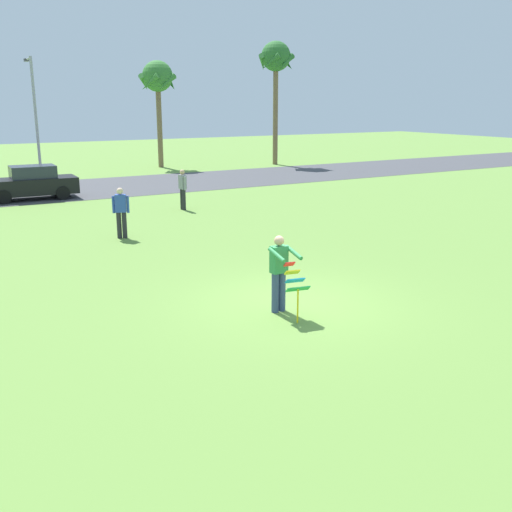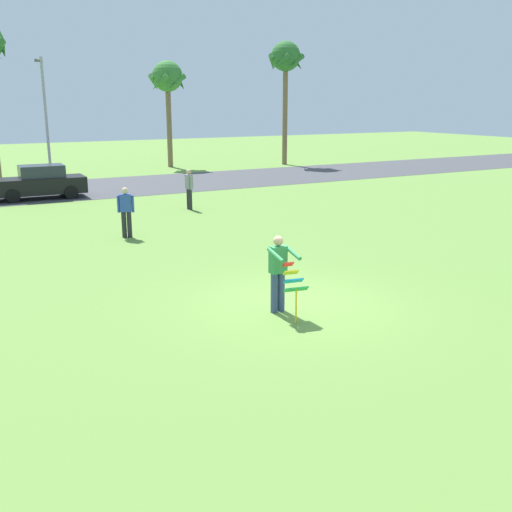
{
  "view_description": "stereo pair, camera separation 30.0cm",
  "coord_description": "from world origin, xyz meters",
  "px_view_note": "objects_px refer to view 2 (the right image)",
  "views": [
    {
      "loc": [
        -7.25,
        -10.88,
        4.54
      ],
      "look_at": [
        -0.56,
        0.7,
        1.05
      ],
      "focal_mm": 41.67,
      "sensor_mm": 36.0,
      "label": 1
    },
    {
      "loc": [
        -6.98,
        -11.03,
        4.54
      ],
      "look_at": [
        -0.56,
        0.7,
        1.05
      ],
      "focal_mm": 41.67,
      "sensor_mm": 36.0,
      "label": 2
    }
  ],
  "objects_px": {
    "parked_car_black": "(40,183)",
    "person_walker_near": "(126,211)",
    "person_walker_far": "(189,188)",
    "person_kite_flyer": "(278,271)",
    "palm_tree_centre_far": "(168,80)",
    "kite_held": "(294,283)",
    "streetlight_pole": "(45,111)",
    "palm_tree_far_left": "(286,62)"
  },
  "relations": [
    {
      "from": "parked_car_black",
      "to": "palm_tree_centre_far",
      "type": "relative_size",
      "value": 0.58
    },
    {
      "from": "streetlight_pole",
      "to": "person_walker_near",
      "type": "xyz_separation_m",
      "value": [
        -0.57,
        -17.29,
        -3.06
      ]
    },
    {
      "from": "person_kite_flyer",
      "to": "person_walker_far",
      "type": "xyz_separation_m",
      "value": [
        3.26,
        12.98,
        -0.02
      ]
    },
    {
      "from": "person_kite_flyer",
      "to": "palm_tree_centre_far",
      "type": "xyz_separation_m",
      "value": [
        8.72,
        29.66,
        4.99
      ]
    },
    {
      "from": "parked_car_black",
      "to": "streetlight_pole",
      "type": "distance_m",
      "value": 7.95
    },
    {
      "from": "person_kite_flyer",
      "to": "streetlight_pole",
      "type": "bearing_deg",
      "value": 90.35
    },
    {
      "from": "palm_tree_centre_far",
      "to": "streetlight_pole",
      "type": "height_order",
      "value": "palm_tree_centre_far"
    },
    {
      "from": "palm_tree_far_left",
      "to": "person_walker_far",
      "type": "relative_size",
      "value": 5.03
    },
    {
      "from": "parked_car_black",
      "to": "streetlight_pole",
      "type": "xyz_separation_m",
      "value": [
        1.72,
        7.07,
        3.22
      ]
    },
    {
      "from": "person_walker_near",
      "to": "person_walker_far",
      "type": "xyz_separation_m",
      "value": [
        3.99,
        4.06,
        0.0
      ]
    },
    {
      "from": "palm_tree_centre_far",
      "to": "person_walker_near",
      "type": "xyz_separation_m",
      "value": [
        -9.45,
        -20.74,
        -5.01
      ]
    },
    {
      "from": "streetlight_pole",
      "to": "parked_car_black",
      "type": "bearing_deg",
      "value": -103.65
    },
    {
      "from": "parked_car_black",
      "to": "person_kite_flyer",
      "type": "bearing_deg",
      "value": -84.4
    },
    {
      "from": "palm_tree_centre_far",
      "to": "person_walker_far",
      "type": "relative_size",
      "value": 4.2
    },
    {
      "from": "parked_car_black",
      "to": "person_walker_far",
      "type": "distance_m",
      "value": 8.02
    },
    {
      "from": "streetlight_pole",
      "to": "person_walker_near",
      "type": "distance_m",
      "value": 17.57
    },
    {
      "from": "person_walker_near",
      "to": "kite_held",
      "type": "bearing_deg",
      "value": -85.63
    },
    {
      "from": "palm_tree_centre_far",
      "to": "person_walker_far",
      "type": "distance_m",
      "value": 18.25
    },
    {
      "from": "person_kite_flyer",
      "to": "parked_car_black",
      "type": "height_order",
      "value": "person_kite_flyer"
    },
    {
      "from": "parked_car_black",
      "to": "person_walker_far",
      "type": "xyz_separation_m",
      "value": [
        5.14,
        -6.16,
        0.16
      ]
    },
    {
      "from": "person_kite_flyer",
      "to": "person_walker_near",
      "type": "height_order",
      "value": "same"
    },
    {
      "from": "palm_tree_far_left",
      "to": "person_walker_near",
      "type": "relative_size",
      "value": 5.03
    },
    {
      "from": "person_walker_far",
      "to": "palm_tree_centre_far",
      "type": "bearing_deg",
      "value": 71.9
    },
    {
      "from": "kite_held",
      "to": "person_walker_near",
      "type": "bearing_deg",
      "value": 94.37
    },
    {
      "from": "person_kite_flyer",
      "to": "palm_tree_far_left",
      "type": "bearing_deg",
      "value": 58.39
    },
    {
      "from": "palm_tree_centre_far",
      "to": "person_walker_near",
      "type": "bearing_deg",
      "value": -114.49
    },
    {
      "from": "kite_held",
      "to": "palm_tree_far_left",
      "type": "height_order",
      "value": "palm_tree_far_left"
    },
    {
      "from": "person_walker_far",
      "to": "person_walker_near",
      "type": "bearing_deg",
      "value": -134.54
    },
    {
      "from": "palm_tree_centre_far",
      "to": "palm_tree_far_left",
      "type": "height_order",
      "value": "palm_tree_far_left"
    },
    {
      "from": "kite_held",
      "to": "person_walker_near",
      "type": "height_order",
      "value": "person_walker_near"
    },
    {
      "from": "person_walker_near",
      "to": "person_kite_flyer",
      "type": "bearing_deg",
      "value": -85.31
    },
    {
      "from": "parked_car_black",
      "to": "person_walker_near",
      "type": "relative_size",
      "value": 2.45
    },
    {
      "from": "parked_car_black",
      "to": "palm_tree_far_left",
      "type": "relative_size",
      "value": 0.49
    },
    {
      "from": "person_walker_near",
      "to": "person_walker_far",
      "type": "relative_size",
      "value": 1.0
    },
    {
      "from": "palm_tree_centre_far",
      "to": "person_kite_flyer",
      "type": "bearing_deg",
      "value": -106.38
    },
    {
      "from": "palm_tree_centre_far",
      "to": "kite_held",
      "type": "bearing_deg",
      "value": -106.06
    },
    {
      "from": "streetlight_pole",
      "to": "person_walker_far",
      "type": "distance_m",
      "value": 14.0
    },
    {
      "from": "kite_held",
      "to": "person_walker_far",
      "type": "height_order",
      "value": "person_walker_far"
    },
    {
      "from": "parked_car_black",
      "to": "kite_held",
      "type": "bearing_deg",
      "value": -84.58
    },
    {
      "from": "person_kite_flyer",
      "to": "palm_tree_centre_far",
      "type": "bearing_deg",
      "value": 73.62
    },
    {
      "from": "person_kite_flyer",
      "to": "streetlight_pole",
      "type": "distance_m",
      "value": 26.38
    },
    {
      "from": "kite_held",
      "to": "palm_tree_centre_far",
      "type": "distance_m",
      "value": 31.93
    }
  ]
}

